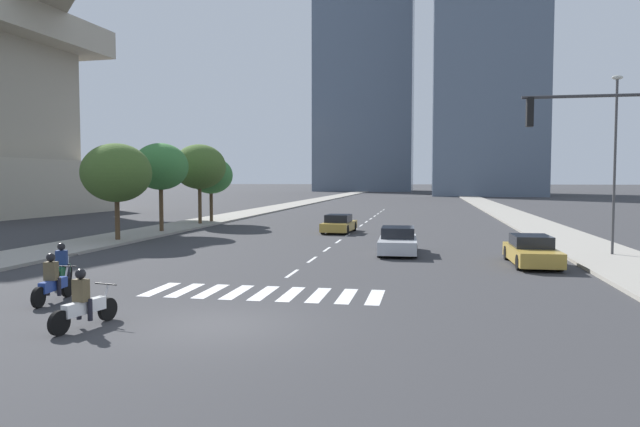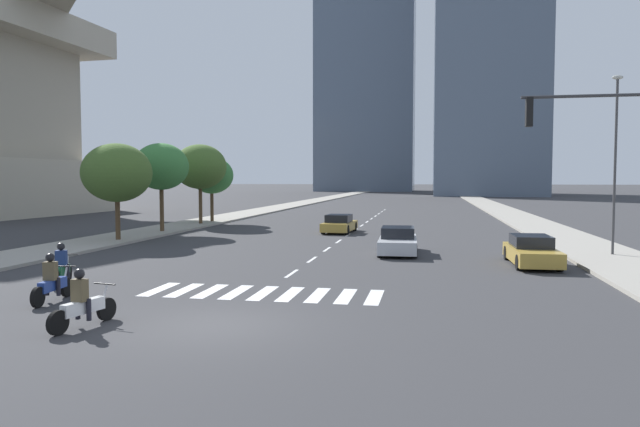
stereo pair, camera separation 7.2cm
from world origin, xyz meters
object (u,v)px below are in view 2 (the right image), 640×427
(traffic_signal_near, at_px, (621,150))
(street_tree_nearest, at_px, (117,173))
(street_lamp_east, at_px, (615,152))
(motorcycle_trailing, at_px, (52,283))
(motorcycle_lead, at_px, (62,269))
(motorcycle_third, at_px, (83,305))
(sedan_gold_0, at_px, (339,224))
(street_tree_fourth, at_px, (212,175))
(sedan_gold_2, at_px, (532,251))
(street_tree_third, at_px, (200,167))
(street_tree_second, at_px, (161,167))
(sedan_silver_1, at_px, (398,241))

(traffic_signal_near, xyz_separation_m, street_tree_nearest, (-23.60, 12.22, -0.52))
(street_lamp_east, bearing_deg, motorcycle_trailing, -144.77)
(motorcycle_lead, height_order, motorcycle_third, same)
(sedan_gold_0, xyz_separation_m, street_tree_fourth, (-11.84, 6.73, 3.41))
(motorcycle_trailing, bearing_deg, sedan_gold_2, -60.71)
(street_tree_nearest, bearing_deg, motorcycle_trailing, -66.53)
(street_tree_third, bearing_deg, street_tree_nearest, -90.00)
(street_tree_second, bearing_deg, street_tree_fourth, 90.00)
(sedan_gold_2, bearing_deg, sedan_gold_0, -143.95)
(street_tree_nearest, distance_m, street_tree_third, 12.60)
(motorcycle_trailing, distance_m, sedan_gold_2, 18.68)
(sedan_gold_2, bearing_deg, motorcycle_lead, -66.07)
(sedan_gold_2, relative_size, street_tree_fourth, 0.85)
(sedan_silver_1, distance_m, street_tree_second, 18.67)
(sedan_gold_0, distance_m, street_tree_nearest, 14.89)
(street_lamp_east, distance_m, street_tree_second, 27.51)
(motorcycle_third, bearing_deg, sedan_gold_0, 7.03)
(street_tree_nearest, xyz_separation_m, street_tree_fourth, (0.00, 15.07, -0.05))
(sedan_gold_0, bearing_deg, sedan_silver_1, -153.55)
(motorcycle_lead, distance_m, street_tree_fourth, 28.98)
(motorcycle_trailing, relative_size, traffic_signal_near, 0.34)
(motorcycle_lead, distance_m, street_tree_second, 20.08)
(sedan_gold_0, bearing_deg, street_tree_second, 105.63)
(street_tree_nearest, relative_size, street_tree_second, 0.94)
(motorcycle_trailing, bearing_deg, street_tree_third, 8.43)
(street_lamp_east, bearing_deg, traffic_signal_near, -105.32)
(motorcycle_third, relative_size, street_lamp_east, 0.26)
(sedan_gold_2, distance_m, street_tree_third, 28.77)
(sedan_gold_0, distance_m, street_tree_second, 12.75)
(motorcycle_trailing, distance_m, motorcycle_third, 3.70)
(street_tree_nearest, distance_m, street_tree_fourth, 15.07)
(traffic_signal_near, relative_size, street_tree_third, 1.03)
(sedan_gold_0, distance_m, sedan_gold_2, 17.07)
(motorcycle_lead, bearing_deg, sedan_gold_2, -84.51)
(motorcycle_trailing, distance_m, street_lamp_east, 24.36)
(motorcycle_lead, height_order, motorcycle_trailing, same)
(street_tree_fourth, bearing_deg, motorcycle_trailing, -77.49)
(motorcycle_lead, xyz_separation_m, sedan_silver_1, (10.99, 10.92, 0.01))
(traffic_signal_near, distance_m, street_tree_fourth, 36.08)
(motorcycle_trailing, relative_size, street_tree_nearest, 0.39)
(traffic_signal_near, relative_size, street_tree_fourth, 1.20)
(traffic_signal_near, bearing_deg, street_tree_third, -46.43)
(motorcycle_trailing, relative_size, street_tree_fourth, 0.40)
(sedan_silver_1, xyz_separation_m, sedan_gold_2, (5.85, -2.92, -0.01))
(street_tree_second, xyz_separation_m, street_tree_third, (0.00, 6.85, 0.13))
(motorcycle_third, relative_size, street_tree_fourth, 0.40)
(traffic_signal_near, distance_m, street_tree_nearest, 26.58)
(street_tree_nearest, bearing_deg, street_tree_fourth, 90.00)
(motorcycle_trailing, height_order, sedan_gold_2, motorcycle_trailing)
(sedan_gold_0, height_order, sedan_gold_2, sedan_gold_2)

